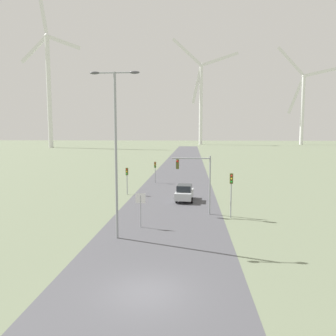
{
  "coord_description": "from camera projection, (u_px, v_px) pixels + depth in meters",
  "views": [
    {
      "loc": [
        2.15,
        -14.88,
        7.64
      ],
      "look_at": [
        0.0,
        14.37,
        4.45
      ],
      "focal_mm": 35.0,
      "sensor_mm": 36.0,
      "label": 1
    }
  ],
  "objects": [
    {
      "name": "traffic_light_post_mid_left",
      "position": [
        155.0,
        167.0,
        49.55
      ],
      "size": [
        0.28,
        0.33,
        3.24
      ],
      "color": "#93999E",
      "rests_on": "ground"
    },
    {
      "name": "stop_sign_near",
      "position": [
        141.0,
        204.0,
        26.32
      ],
      "size": [
        0.81,
        0.07,
        2.79
      ],
      "color": "#93999E",
      "rests_on": "ground"
    },
    {
      "name": "traffic_light_mast_overhead",
      "position": [
        196.0,
        173.0,
        30.41
      ],
      "size": [
        3.62,
        0.34,
        5.51
      ],
      "color": "#93999E",
      "rests_on": "ground"
    },
    {
      "name": "wind_turbine_left",
      "position": [
        201.0,
        95.0,
        206.62
      ],
      "size": [
        41.5,
        2.65,
        66.27
      ],
      "color": "white",
      "rests_on": "ground"
    },
    {
      "name": "ground_plane",
      "position": [
        146.0,
        292.0,
        15.74
      ],
      "size": [
        600.0,
        600.0,
        0.0
      ],
      "primitive_type": "plane",
      "color": "#667056"
    },
    {
      "name": "wind_turbine_center",
      "position": [
        303.0,
        101.0,
        205.62
      ],
      "size": [
        39.51,
        10.78,
        61.99
      ],
      "color": "white",
      "rests_on": "ground"
    },
    {
      "name": "streetlamp",
      "position": [
        116.0,
        138.0,
        23.02
      ],
      "size": [
        3.49,
        0.32,
        11.85
      ],
      "color": "#93999E",
      "rests_on": "ground"
    },
    {
      "name": "traffic_light_post_near_left",
      "position": [
        127.0,
        175.0,
        40.24
      ],
      "size": [
        0.28,
        0.34,
        3.33
      ],
      "color": "#93999E",
      "rests_on": "ground"
    },
    {
      "name": "road_surface",
      "position": [
        181.0,
        172.0,
        63.33
      ],
      "size": [
        10.0,
        240.0,
        0.01
      ],
      "color": "#47474C",
      "rests_on": "ground"
    },
    {
      "name": "traffic_light_post_near_right",
      "position": [
        231.0,
        186.0,
        29.05
      ],
      "size": [
        0.28,
        0.33,
        4.03
      ],
      "color": "#93999E",
      "rests_on": "ground"
    },
    {
      "name": "car_approaching",
      "position": [
        184.0,
        193.0,
        36.73
      ],
      "size": [
        2.1,
        4.22,
        1.83
      ],
      "color": "#B7BCC1",
      "rests_on": "ground"
    },
    {
      "name": "wind_turbine_far_left",
      "position": [
        49.0,
        82.0,
        163.65
      ],
      "size": [
        32.77,
        5.09,
        73.67
      ],
      "color": "white",
      "rests_on": "ground"
    }
  ]
}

